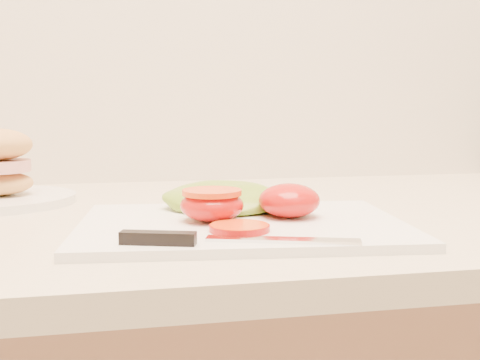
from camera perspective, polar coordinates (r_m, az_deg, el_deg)
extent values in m
cube|color=white|center=(0.67, 0.17, -4.33)|extent=(0.38, 0.29, 0.01)
ellipsoid|color=red|center=(0.69, 4.70, -1.93)|extent=(0.07, 0.07, 0.04)
ellipsoid|color=red|center=(0.67, -2.68, -2.42)|extent=(0.07, 0.07, 0.04)
cylinder|color=#D53C0A|center=(0.67, -2.68, -1.16)|extent=(0.07, 0.07, 0.01)
cylinder|color=#FB4915|center=(0.62, -0.05, -4.54)|extent=(0.06, 0.06, 0.01)
ellipsoid|color=olive|center=(0.74, -1.57, -1.75)|extent=(0.18, 0.15, 0.03)
ellipsoid|color=olive|center=(0.75, 1.81, -1.87)|extent=(0.13, 0.13, 0.02)
cube|color=silver|center=(0.57, 4.08, -5.70)|extent=(0.15, 0.06, 0.00)
cube|color=black|center=(0.56, -7.79, -5.48)|extent=(0.07, 0.04, 0.01)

